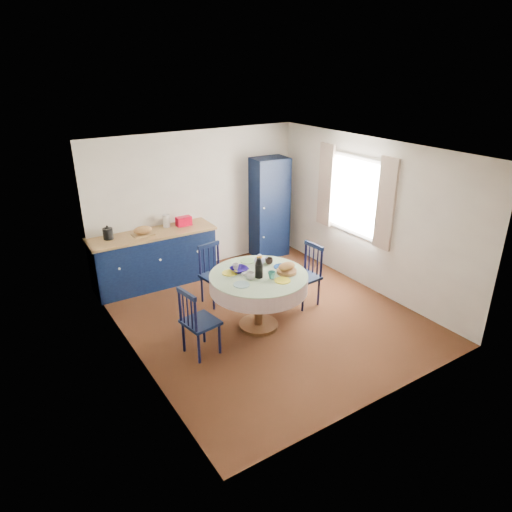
{
  "coord_description": "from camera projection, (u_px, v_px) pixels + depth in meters",
  "views": [
    {
      "loc": [
        -3.4,
        -4.98,
        3.58
      ],
      "look_at": [
        -0.06,
        0.2,
        0.93
      ],
      "focal_mm": 32.0,
      "sensor_mm": 36.0,
      "label": 1
    }
  ],
  "objects": [
    {
      "name": "kitchen_counter",
      "position": [
        154.0,
        258.0,
        7.78
      ],
      "size": [
        2.12,
        0.71,
        1.18
      ],
      "rotation": [
        0.0,
        0.0,
        -0.03
      ],
      "color": "black",
      "rests_on": "floor"
    },
    {
      "name": "window",
      "position": [
        355.0,
        195.0,
        7.56
      ],
      "size": [
        0.1,
        1.74,
        1.45
      ],
      "color": "white",
      "rests_on": "wall_right"
    },
    {
      "name": "floor",
      "position": [
        267.0,
        316.0,
        6.95
      ],
      "size": [
        4.5,
        4.5,
        0.0
      ],
      "primitive_type": "plane",
      "color": "black",
      "rests_on": "ground"
    },
    {
      "name": "mug_a",
      "position": [
        250.0,
        276.0,
        6.19
      ],
      "size": [
        0.13,
        0.13,
        0.1
      ],
      "primitive_type": "imported",
      "color": "silver",
      "rests_on": "dining_table"
    },
    {
      "name": "wall_left",
      "position": [
        129.0,
        272.0,
        5.46
      ],
      "size": [
        0.02,
        4.5,
        2.5
      ],
      "primitive_type": "cube",
      "color": "silver",
      "rests_on": "floor"
    },
    {
      "name": "pantry_cabinet",
      "position": [
        269.0,
        208.0,
        8.81
      ],
      "size": [
        0.71,
        0.53,
        1.93
      ],
      "rotation": [
        0.0,
        0.0,
        -0.08
      ],
      "color": "black",
      "rests_on": "floor"
    },
    {
      "name": "dining_table",
      "position": [
        259.0,
        283.0,
        6.4
      ],
      "size": [
        1.38,
        1.38,
        1.12
      ],
      "color": "#5A3219",
      "rests_on": "floor"
    },
    {
      "name": "chair_far",
      "position": [
        215.0,
        274.0,
        7.19
      ],
      "size": [
        0.47,
        0.45,
        0.96
      ],
      "rotation": [
        0.0,
        0.0,
        0.11
      ],
      "color": "black",
      "rests_on": "floor"
    },
    {
      "name": "mug_d",
      "position": [
        235.0,
        267.0,
        6.48
      ],
      "size": [
        0.1,
        0.1,
        0.09
      ],
      "primitive_type": "imported",
      "color": "silver",
      "rests_on": "dining_table"
    },
    {
      "name": "mug_c",
      "position": [
        269.0,
        261.0,
        6.67
      ],
      "size": [
        0.12,
        0.12,
        0.09
      ],
      "primitive_type": "imported",
      "color": "black",
      "rests_on": "dining_table"
    },
    {
      "name": "chair_left",
      "position": [
        198.0,
        321.0,
        5.87
      ],
      "size": [
        0.47,
        0.49,
        0.97
      ],
      "rotation": [
        0.0,
        0.0,
        1.72
      ],
      "color": "black",
      "rests_on": "floor"
    },
    {
      "name": "mug_b",
      "position": [
        272.0,
        275.0,
        6.22
      ],
      "size": [
        0.11,
        0.11,
        0.1
      ],
      "primitive_type": "imported",
      "color": "#2C7770",
      "rests_on": "dining_table"
    },
    {
      "name": "cobalt_bowl",
      "position": [
        239.0,
        270.0,
        6.42
      ],
      "size": [
        0.25,
        0.25,
        0.06
      ],
      "primitive_type": "imported",
      "color": "navy",
      "rests_on": "dining_table"
    },
    {
      "name": "ceiling",
      "position": [
        268.0,
        150.0,
        5.97
      ],
      "size": [
        4.5,
        4.5,
        0.0
      ],
      "primitive_type": "plane",
      "rotation": [
        3.14,
        0.0,
        0.0
      ],
      "color": "white",
      "rests_on": "wall_back"
    },
    {
      "name": "wall_right",
      "position": [
        369.0,
        215.0,
        7.45
      ],
      "size": [
        0.02,
        4.5,
        2.5
      ],
      "primitive_type": "cube",
      "color": "silver",
      "rests_on": "floor"
    },
    {
      "name": "wall_back",
      "position": [
        197.0,
        201.0,
        8.2
      ],
      "size": [
        4.0,
        0.02,
        2.5
      ],
      "primitive_type": "cube",
      "color": "silver",
      "rests_on": "floor"
    },
    {
      "name": "chair_right",
      "position": [
        306.0,
        274.0,
        7.14
      ],
      "size": [
        0.45,
        0.47,
        0.98
      ],
      "rotation": [
        0.0,
        0.0,
        -1.5
      ],
      "color": "black",
      "rests_on": "floor"
    }
  ]
}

